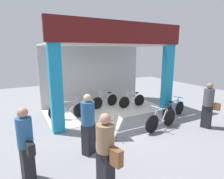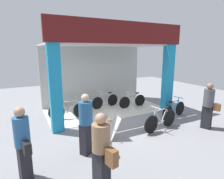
{
  "view_description": "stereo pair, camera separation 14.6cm",
  "coord_description": "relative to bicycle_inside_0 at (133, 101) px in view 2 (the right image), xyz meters",
  "views": [
    {
      "loc": [
        -3.8,
        -6.37,
        2.87
      ],
      "look_at": [
        0.0,
        0.72,
        1.15
      ],
      "focal_mm": 29.55,
      "sensor_mm": 36.0,
      "label": 1
    },
    {
      "loc": [
        -3.67,
        -6.44,
        2.87
      ],
      "look_at": [
        0.0,
        0.72,
        1.15
      ],
      "focal_mm": 29.55,
      "sensor_mm": 36.0,
      "label": 2
    }
  ],
  "objects": [
    {
      "name": "pedestrian_1",
      "position": [
        -3.74,
        -4.55,
        0.54
      ],
      "size": [
        0.44,
        0.67,
        1.69
      ],
      "color": "black",
      "rests_on": "ground"
    },
    {
      "name": "bicycle_parked_0",
      "position": [
        -0.59,
        -2.76,
        0.03
      ],
      "size": [
        1.66,
        0.46,
        0.92
      ],
      "color": "black",
      "rests_on": "ground"
    },
    {
      "name": "bicycle_parked_1",
      "position": [
        0.79,
        -2.04,
        0.01
      ],
      "size": [
        1.55,
        0.44,
        0.86
      ],
      "color": "black",
      "rests_on": "ground"
    },
    {
      "name": "pedestrian_0",
      "position": [
        -5.13,
        -3.45,
        0.54
      ],
      "size": [
        0.39,
        0.61,
        1.71
      ],
      "color": "black",
      "rests_on": "ground"
    },
    {
      "name": "bicycle_inside_0",
      "position": [
        0.0,
        0.0,
        0.0
      ],
      "size": [
        1.54,
        0.42,
        0.85
      ],
      "color": "black",
      "rests_on": "ground"
    },
    {
      "name": "shop_facade",
      "position": [
        -1.41,
        0.32,
        1.77
      ],
      "size": [
        5.77,
        3.2,
        3.95
      ],
      "color": "beige",
      "rests_on": "ground"
    },
    {
      "name": "bicycle_inside_1",
      "position": [
        -3.31,
        -0.13,
        0.03
      ],
      "size": [
        1.67,
        0.46,
        0.93
      ],
      "color": "black",
      "rests_on": "ground"
    },
    {
      "name": "bicycle_inside_2",
      "position": [
        -1.25,
        0.6,
        0.01
      ],
      "size": [
        1.55,
        0.43,
        0.86
      ],
      "color": "black",
      "rests_on": "ground"
    },
    {
      "name": "ground_plane",
      "position": [
        -1.41,
        -1.16,
        -0.34
      ],
      "size": [
        19.13,
        19.13,
        0.0
      ],
      "primitive_type": "plane",
      "color": "gray",
      "rests_on": "ground"
    },
    {
      "name": "sandwich_board_sign",
      "position": [
        -2.62,
        -2.52,
        0.03
      ],
      "size": [
        0.8,
        0.61,
        0.75
      ],
      "color": "silver",
      "rests_on": "ground"
    },
    {
      "name": "pedestrian_2",
      "position": [
        -3.55,
        -3.05,
        0.57
      ],
      "size": [
        0.51,
        0.51,
        1.74
      ],
      "color": "black",
      "rests_on": "ground"
    },
    {
      "name": "pedestrian_3",
      "position": [
        1.02,
        -3.45,
        0.56
      ],
      "size": [
        0.46,
        0.64,
        1.72
      ],
      "color": "black",
      "rests_on": "ground"
    }
  ]
}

